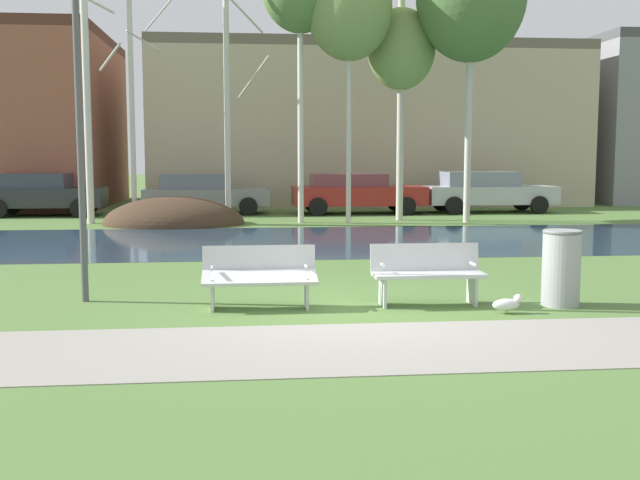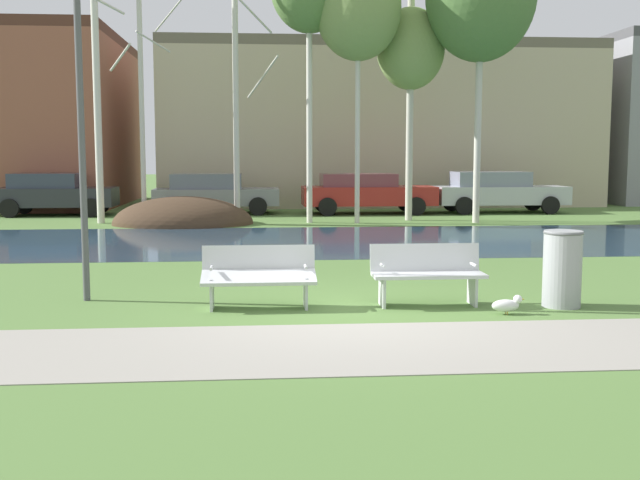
% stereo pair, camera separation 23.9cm
% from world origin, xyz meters
% --- Properties ---
extents(ground_plane, '(120.00, 120.00, 0.00)m').
position_xyz_m(ground_plane, '(0.00, 10.00, 0.00)').
color(ground_plane, '#517538').
extents(paved_path_strip, '(60.00, 2.31, 0.01)m').
position_xyz_m(paved_path_strip, '(0.00, -1.76, 0.01)').
color(paved_path_strip, gray).
rests_on(paved_path_strip, ground).
extents(river_band, '(80.00, 6.94, 0.01)m').
position_xyz_m(river_band, '(0.00, 8.82, 0.00)').
color(river_band, '#284256').
rests_on(river_band, ground).
extents(soil_mound, '(4.30, 3.35, 1.70)m').
position_xyz_m(soil_mound, '(-3.47, 13.71, 0.00)').
color(soil_mound, '#423021').
rests_on(soil_mound, ground).
extents(bench_left, '(1.60, 0.56, 0.87)m').
position_xyz_m(bench_left, '(-1.20, 0.56, 0.47)').
color(bench_left, silver).
rests_on(bench_left, ground).
extents(bench_right, '(1.60, 0.56, 0.87)m').
position_xyz_m(bench_right, '(1.20, 0.56, 0.47)').
color(bench_right, silver).
rests_on(bench_right, ground).
extents(trash_bin, '(0.56, 0.56, 1.09)m').
position_xyz_m(trash_bin, '(3.08, 0.30, 0.56)').
color(trash_bin, '#999B9E').
rests_on(trash_bin, ground).
extents(seagull, '(0.46, 0.17, 0.26)m').
position_xyz_m(seagull, '(2.15, -0.16, 0.13)').
color(seagull, white).
rests_on(seagull, ground).
extents(streetlamp, '(0.32, 0.32, 6.09)m').
position_xyz_m(streetlamp, '(-3.74, 1.32, 3.99)').
color(streetlamp, '#4C4C51').
rests_on(streetlamp, ground).
extents(birch_far_left, '(1.21, 2.00, 8.29)m').
position_xyz_m(birch_far_left, '(-6.03, 14.21, 4.21)').
color(birch_far_left, beige).
rests_on(birch_far_left, ground).
extents(birch_left, '(1.46, 2.29, 8.23)m').
position_xyz_m(birch_left, '(-4.66, 14.04, 4.21)').
color(birch_left, beige).
rests_on(birch_left, ground).
extents(birch_center_left, '(1.41, 2.38, 8.06)m').
position_xyz_m(birch_center_left, '(-1.78, 13.58, 4.10)').
color(birch_center_left, beige).
rests_on(birch_center_left, ground).
extents(birch_center_right, '(2.61, 2.61, 8.37)m').
position_xyz_m(birch_center_right, '(1.90, 13.59, 6.51)').
color(birch_center_right, beige).
rests_on(birch_center_right, ground).
extents(birch_right, '(2.16, 2.16, 7.01)m').
position_xyz_m(birch_right, '(3.70, 14.47, 5.41)').
color(birch_right, '#BCB7A8').
rests_on(birch_right, ground).
extents(parked_van_nearest_dark, '(4.07, 1.99, 1.48)m').
position_xyz_m(parked_van_nearest_dark, '(-8.28, 17.40, 0.78)').
color(parked_van_nearest_dark, '#282B30').
rests_on(parked_van_nearest_dark, ground).
extents(parked_sedan_second_grey, '(4.43, 2.05, 1.44)m').
position_xyz_m(parked_sedan_second_grey, '(-2.74, 17.68, 0.76)').
color(parked_sedan_second_grey, slate).
rests_on(parked_sedan_second_grey, ground).
extents(parked_hatch_third_red, '(4.74, 2.02, 1.44)m').
position_xyz_m(parked_hatch_third_red, '(2.70, 17.25, 0.77)').
color(parked_hatch_third_red, maroon).
rests_on(parked_hatch_third_red, ground).
extents(parked_wagon_fourth_silver, '(4.76, 1.95, 1.50)m').
position_xyz_m(parked_wagon_fourth_silver, '(7.55, 17.34, 0.79)').
color(parked_wagon_fourth_silver, '#B2B5BC').
rests_on(parked_wagon_fourth_silver, ground).
extents(building_beige_block, '(17.87, 7.22, 6.67)m').
position_xyz_m(building_beige_block, '(3.91, 23.32, 3.33)').
color(building_beige_block, '#BCAD8E').
rests_on(building_beige_block, ground).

